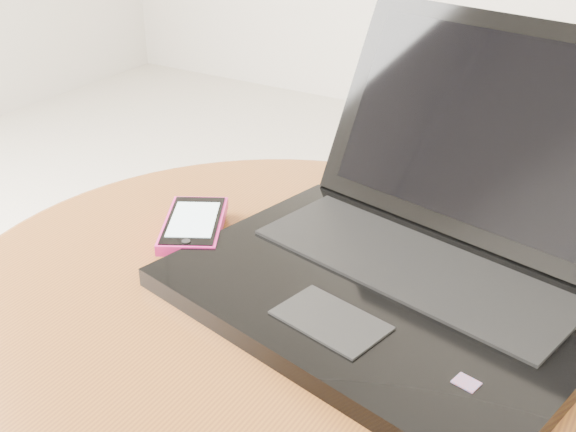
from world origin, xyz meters
The scene contains 4 objects.
table centered at (0.02, -0.05, 0.43)m, with size 0.70×0.70×0.55m.
laptop centered at (0.13, 0.04, 0.60)m, with size 0.46×0.45×0.24m.
phone_black centered at (-0.11, -0.01, 0.56)m, with size 0.11×0.11×0.01m.
phone_pink centered at (-0.12, 0.00, 0.57)m, with size 0.11×0.14×0.01m.
Camera 1 is at (0.34, -0.55, 0.95)m, focal length 44.44 mm.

